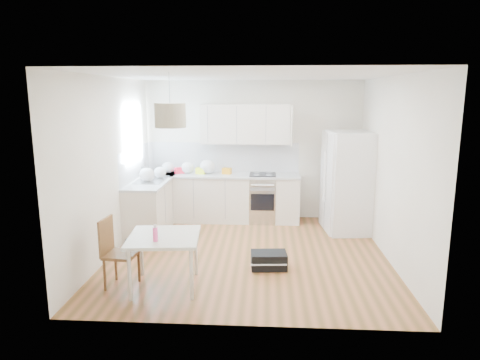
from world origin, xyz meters
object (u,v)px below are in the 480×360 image
at_px(refrigerator, 348,182).
at_px(dining_table, 164,241).
at_px(dining_chair, 121,253).
at_px(gym_bag, 269,260).

relative_size(refrigerator, dining_table, 1.89).
bearing_deg(dining_table, refrigerator, 37.10).
bearing_deg(refrigerator, dining_chair, -148.27).
height_order(dining_table, gym_bag, dining_table).
distance_m(refrigerator, gym_bag, 2.43).
bearing_deg(dining_chair, gym_bag, 25.44).
xyz_separation_m(refrigerator, gym_bag, (-1.41, -1.82, -0.78)).
bearing_deg(dining_table, gym_bag, 22.07).
height_order(dining_chair, gym_bag, dining_chair).
relative_size(dining_table, dining_chair, 1.05).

